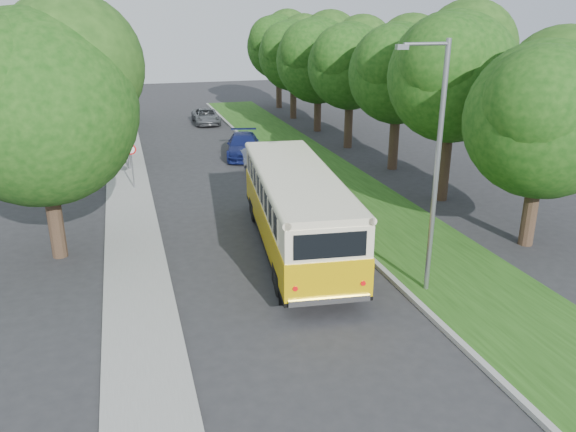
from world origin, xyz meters
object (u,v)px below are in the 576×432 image
object	(u,v)px
lamppost_far	(121,100)
vintage_bus	(296,211)
car_blue	(243,146)
car_grey	(206,116)
lamppost_near	(435,163)
car_white	(260,160)
car_silver	(267,166)

from	to	relation	value
lamppost_far	vintage_bus	xyz separation A→B (m)	(5.91, -13.98, -2.50)
car_blue	car_grey	xyz separation A→B (m)	(-0.55, 12.08, -0.11)
lamppost_near	car_white	world-z (taller)	lamppost_near
car_silver	car_grey	bearing A→B (deg)	102.88
lamppost_near	lamppost_far	xyz separation A→B (m)	(-8.91, 18.50, -0.25)
lamppost_near	vintage_bus	world-z (taller)	lamppost_near
car_white	car_blue	xyz separation A→B (m)	(-0.27, 3.45, 0.11)
vintage_bus	lamppost_near	bearing A→B (deg)	-49.82
vintage_bus	car_blue	xyz separation A→B (m)	(1.27, 15.40, -0.89)
lamppost_near	vintage_bus	xyz separation A→B (m)	(-2.99, 4.52, -2.76)
lamppost_far	car_silver	size ratio (longest dim) A/B	1.91
lamppost_far	vintage_bus	size ratio (longest dim) A/B	0.69
car_silver	car_grey	distance (m)	17.25
car_silver	car_blue	size ratio (longest dim) A/B	0.79
car_white	car_grey	bearing A→B (deg)	85.37
lamppost_near	car_blue	distance (m)	20.33
vintage_bus	car_blue	distance (m)	15.48
lamppost_far	car_blue	bearing A→B (deg)	11.22
lamppost_near	car_blue	world-z (taller)	lamppost_near
lamppost_far	car_blue	world-z (taller)	lamppost_far
car_white	car_blue	distance (m)	3.46
car_grey	car_silver	bearing A→B (deg)	-85.78
lamppost_near	car_white	bearing A→B (deg)	95.03
car_silver	vintage_bus	bearing A→B (deg)	-88.28
car_silver	car_blue	xyz separation A→B (m)	(-0.26, 5.15, 0.05)
lamppost_near	car_grey	xyz separation A→B (m)	(-2.27, 32.01, -3.75)
car_blue	car_grey	size ratio (longest dim) A/B	1.12
lamppost_near	lamppost_far	world-z (taller)	lamppost_near
vintage_bus	car_silver	distance (m)	10.41
lamppost_far	lamppost_near	bearing A→B (deg)	-64.29
lamppost_far	car_white	world-z (taller)	lamppost_far
car_white	lamppost_near	bearing A→B (deg)	-92.61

